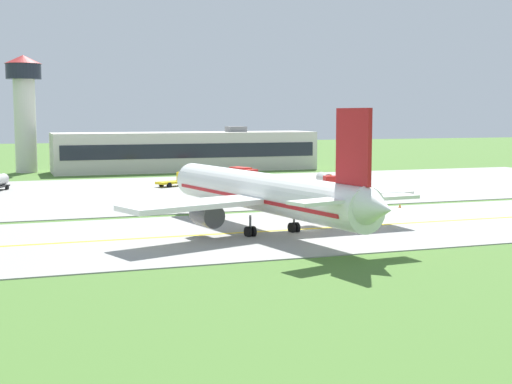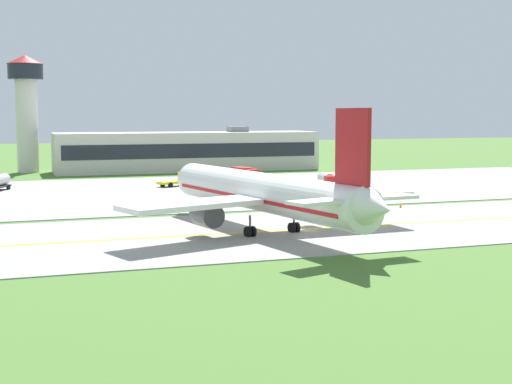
{
  "view_description": "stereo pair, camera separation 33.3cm",
  "coord_description": "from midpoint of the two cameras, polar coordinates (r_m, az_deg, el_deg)",
  "views": [
    {
      "loc": [
        -29.64,
        -69.15,
        12.15
      ],
      "look_at": [
        -4.43,
        2.09,
        4.0
      ],
      "focal_mm": 50.49,
      "sensor_mm": 36.0,
      "label": 1
    },
    {
      "loc": [
        -29.33,
        -69.27,
        12.15
      ],
      "look_at": [
        -4.43,
        2.09,
        4.0
      ],
      "focal_mm": 50.49,
      "sensor_mm": 36.0,
      "label": 2
    }
  ],
  "objects": [
    {
      "name": "taxiway_strip",
      "position": [
        76.2,
        3.55,
        -2.99
      ],
      "size": [
        240.0,
        28.0,
        0.1
      ],
      "primitive_type": "cube",
      "color": "gray",
      "rests_on": "ground"
    },
    {
      "name": "ground_plane",
      "position": [
        76.2,
        3.55,
        -3.03
      ],
      "size": [
        500.0,
        500.0,
        0.0
      ],
      "primitive_type": "plane",
      "color": "#47702D"
    },
    {
      "name": "service_truck_baggage",
      "position": [
        117.66,
        5.53,
        0.95
      ],
      "size": [
        2.97,
        6.22,
        2.65
      ],
      "color": "red",
      "rests_on": "ground"
    },
    {
      "name": "control_tower",
      "position": [
        159.17,
        -17.93,
        6.84
      ],
      "size": [
        7.6,
        7.6,
        24.47
      ],
      "color": "silver",
      "rests_on": "ground"
    },
    {
      "name": "terminal_building",
      "position": [
        157.45,
        -5.58,
        3.23
      ],
      "size": [
        56.74,
        12.46,
        9.54
      ],
      "color": "beige",
      "rests_on": "ground"
    },
    {
      "name": "traffic_cone_near_edge",
      "position": [
        95.37,
        11.23,
        -1.1
      ],
      "size": [
        0.44,
        0.44,
        0.6
      ],
      "primitive_type": "cone",
      "color": "orange",
      "rests_on": "ground"
    },
    {
      "name": "service_truck_fuel",
      "position": [
        130.62,
        -1.08,
        1.49
      ],
      "size": [
        3.87,
        6.34,
        2.6
      ],
      "color": "red",
      "rests_on": "ground"
    },
    {
      "name": "apron_pad",
      "position": [
        118.63,
        0.06,
        0.3
      ],
      "size": [
        140.0,
        52.0,
        0.1
      ],
      "primitive_type": "cube",
      "color": "gray",
      "rests_on": "ground"
    },
    {
      "name": "service_truck_pushback",
      "position": [
        122.85,
        -6.22,
        0.99
      ],
      "size": [
        6.65,
        4.64,
        2.59
      ],
      "color": "yellow",
      "rests_on": "ground"
    },
    {
      "name": "airplane_lead",
      "position": [
        73.71,
        0.58,
        -0.09
      ],
      "size": [
        32.18,
        39.48,
        12.7
      ],
      "color": "white",
      "rests_on": "ground"
    },
    {
      "name": "taxiway_centreline",
      "position": [
        76.19,
        3.55,
        -2.95
      ],
      "size": [
        220.0,
        0.6,
        0.01
      ],
      "primitive_type": "cube",
      "color": "yellow",
      "rests_on": "taxiway_strip"
    }
  ]
}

